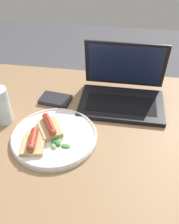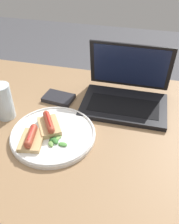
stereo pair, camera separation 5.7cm
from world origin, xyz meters
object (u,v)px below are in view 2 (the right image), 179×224
(external_drive, at_px, (59,98))
(drinking_glass, at_px, (4,102))
(laptop, at_px, (126,94))
(plate, at_px, (53,134))

(external_drive, bearing_deg, drinking_glass, -128.83)
(drinking_glass, xyz_separation_m, external_drive, (0.16, 0.15, -0.06))
(drinking_glass, bearing_deg, laptop, 24.60)
(plate, bearing_deg, external_drive, 104.16)
(laptop, distance_m, drinking_glass, 0.47)
(laptop, xyz_separation_m, plate, (-0.22, -0.26, -0.03))
(external_drive, bearing_deg, laptop, 17.39)
(laptop, relative_size, plate, 1.13)
(drinking_glass, height_order, external_drive, drinking_glass)
(laptop, height_order, external_drive, laptop)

